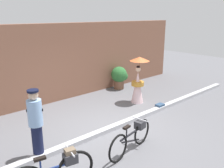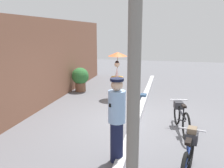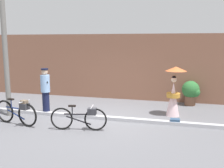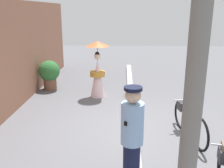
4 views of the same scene
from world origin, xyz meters
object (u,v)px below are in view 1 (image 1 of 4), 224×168
Objects in this scene: bicycle_near_officer at (132,136)px; person_with_parasol at (138,80)px; person_officer at (36,122)px; backpack_on_pavement at (160,106)px; potted_plant_by_door at (120,76)px.

person_with_parasol is at bearing 40.42° from bicycle_near_officer.
person_officer is 0.95× the size of person_with_parasol.
potted_plant_by_door is at bearing 77.84° from backpack_on_pavement.
person_with_parasol is 1.94m from potted_plant_by_door.
potted_plant_by_door is 3.38× the size of backpack_on_pavement.
backpack_on_pavement is at bearing -85.19° from person_with_parasol.
potted_plant_by_door is at bearing 50.18° from bicycle_near_officer.
person_officer is at bearing 145.25° from bicycle_near_officer.
person_officer is (-1.92, 1.33, 0.52)m from bicycle_near_officer.
bicycle_near_officer reaches higher than backpack_on_pavement.
person_with_parasol is (2.72, 2.32, 0.49)m from bicycle_near_officer.
backpack_on_pavement is at bearing 24.31° from bicycle_near_officer.
person_with_parasol reaches higher than backpack_on_pavement.
person_with_parasol is at bearing -111.38° from potted_plant_by_door.
potted_plant_by_door is at bearing 68.62° from person_with_parasol.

